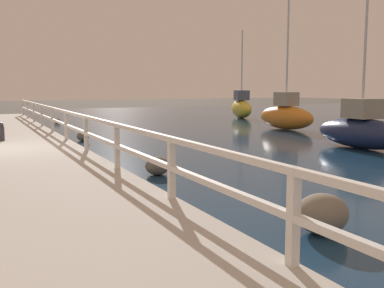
% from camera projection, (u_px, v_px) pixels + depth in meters
% --- Properties ---
extents(railing, '(0.10, 32.50, 0.97)m').
position_uv_depth(railing, '(75.00, 123.00, 13.46)').
color(railing, white).
rests_on(railing, dock_walkway).
extents(boulder_mid_strip, '(0.57, 0.51, 0.43)m').
position_uv_depth(boulder_mid_strip, '(158.00, 166.00, 10.23)').
color(boulder_mid_strip, '#666056').
rests_on(boulder_mid_strip, ground).
extents(boulder_downstream, '(0.47, 0.42, 0.35)m').
position_uv_depth(boulder_downstream, '(83.00, 136.00, 16.82)').
color(boulder_downstream, '#666056').
rests_on(boulder_downstream, ground).
extents(boulder_water_edge, '(0.37, 0.33, 0.28)m').
position_uv_depth(boulder_water_edge, '(57.00, 121.00, 25.35)').
color(boulder_water_edge, gray).
rests_on(boulder_water_edge, ground).
extents(boulder_upstream, '(0.74, 0.66, 0.55)m').
position_uv_depth(boulder_upstream, '(322.00, 214.00, 6.11)').
color(boulder_upstream, slate).
rests_on(boulder_upstream, ground).
extents(mooring_bollard, '(0.24, 0.24, 0.61)m').
position_uv_depth(mooring_bollard, '(0.00, 132.00, 14.45)').
color(mooring_bollard, '#333338').
rests_on(mooring_bollard, dock_walkway).
extents(sailboat_yellow, '(2.06, 3.57, 5.67)m').
position_uv_depth(sailboat_yellow, '(241.00, 107.00, 29.57)').
color(sailboat_yellow, gold).
rests_on(sailboat_yellow, water_surface).
extents(sailboat_orange, '(1.52, 3.51, 6.24)m').
position_uv_depth(sailboat_orange, '(286.00, 115.00, 21.42)').
color(sailboat_orange, orange).
rests_on(sailboat_orange, water_surface).
extents(sailboat_navy, '(1.38, 3.81, 6.50)m').
position_uv_depth(sailboat_navy, '(361.00, 130.00, 14.68)').
color(sailboat_navy, '#192347').
rests_on(sailboat_navy, water_surface).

